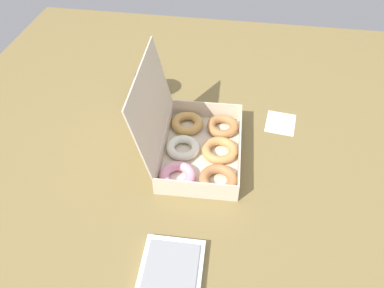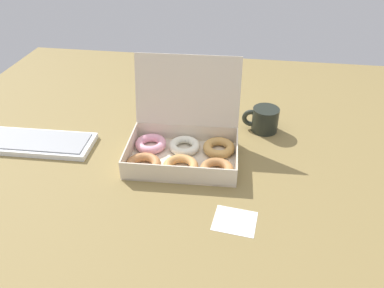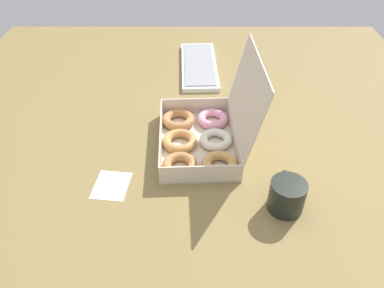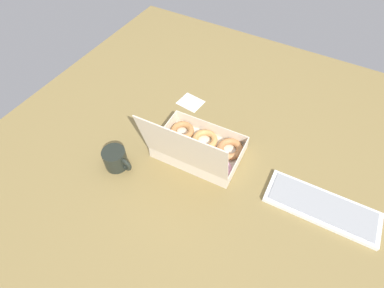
% 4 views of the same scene
% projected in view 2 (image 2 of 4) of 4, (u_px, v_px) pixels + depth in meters
% --- Properties ---
extents(ground_plane, '(1.80, 1.80, 0.02)m').
position_uv_depth(ground_plane, '(171.00, 165.00, 1.16)').
color(ground_plane, olive).
extents(donut_box, '(0.36, 0.30, 0.28)m').
position_uv_depth(donut_box, '(182.00, 148.00, 1.16)').
color(donut_box, beige).
rests_on(donut_box, ground_plane).
extents(keyboard, '(0.40, 0.15, 0.02)m').
position_uv_depth(keyboard, '(33.00, 142.00, 1.23)').
color(keyboard, white).
rests_on(keyboard, ground_plane).
extents(coffee_mug, '(0.13, 0.09, 0.08)m').
position_uv_depth(coffee_mug, '(264.00, 119.00, 1.29)').
color(coffee_mug, black).
rests_on(coffee_mug, ground_plane).
extents(paper_napkin, '(0.12, 0.10, 0.00)m').
position_uv_depth(paper_napkin, '(235.00, 221.00, 0.95)').
color(paper_napkin, white).
rests_on(paper_napkin, ground_plane).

